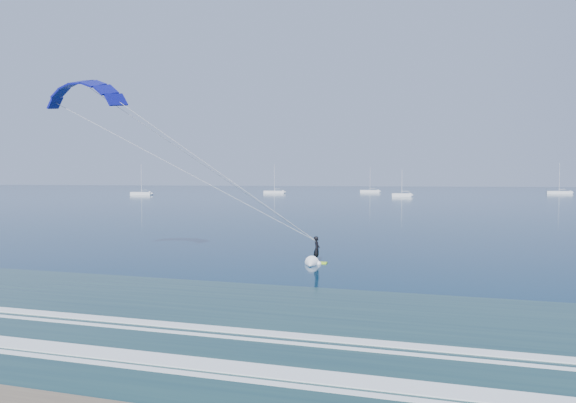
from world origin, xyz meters
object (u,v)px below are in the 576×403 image
(sailboat_2, at_px, (370,191))
(sailboat_0, at_px, (142,193))
(sailboat_4, at_px, (559,192))
(kitesurfer_rig, at_px, (203,165))
(sailboat_3, at_px, (402,195))
(sailboat_1, at_px, (274,192))

(sailboat_2, bearing_deg, sailboat_0, -142.27)
(sailboat_0, relative_size, sailboat_4, 0.91)
(kitesurfer_rig, bearing_deg, sailboat_2, 93.98)
(sailboat_2, xyz_separation_m, sailboat_3, (18.64, -54.91, -0.01))
(sailboat_2, height_order, sailboat_3, sailboat_2)
(sailboat_1, distance_m, sailboat_2, 48.17)
(sailboat_0, bearing_deg, sailboat_1, 40.11)
(kitesurfer_rig, relative_size, sailboat_3, 1.99)
(kitesurfer_rig, height_order, sailboat_3, kitesurfer_rig)
(kitesurfer_rig, distance_m, sailboat_0, 178.61)
(sailboat_1, height_order, sailboat_3, sailboat_1)
(sailboat_3, distance_m, sailboat_4, 85.91)
(sailboat_0, xyz_separation_m, sailboat_1, (44.60, 37.57, 0.01))
(sailboat_1, height_order, sailboat_2, sailboat_1)
(sailboat_2, distance_m, sailboat_4, 82.76)
(sailboat_0, distance_m, sailboat_4, 179.95)
(sailboat_3, relative_size, sailboat_4, 0.73)
(kitesurfer_rig, height_order, sailboat_1, kitesurfer_rig)
(kitesurfer_rig, xyz_separation_m, sailboat_1, (-54.40, 186.08, -6.82))
(sailboat_1, height_order, sailboat_4, sailboat_4)
(kitesurfer_rig, height_order, sailboat_4, kitesurfer_rig)
(sailboat_2, bearing_deg, sailboat_1, -145.15)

